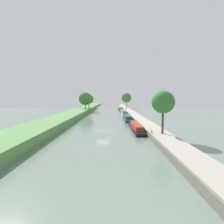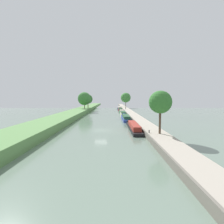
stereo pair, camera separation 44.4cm
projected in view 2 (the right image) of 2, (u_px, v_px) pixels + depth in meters
The scene contains 17 objects.
ground_plane at pixel (101, 130), 37.03m from camera, with size 160.00×160.00×0.00m, color slate.
left_grassy_bank at pixel (44, 126), 37.01m from camera, with size 7.38×260.00×1.65m.
right_towpath at pixel (150, 128), 36.95m from camera, with size 3.41×260.00×0.87m.
stone_quay at pixel (141, 128), 36.96m from camera, with size 0.25×260.00×0.92m.
narrowboat_black at pixel (134, 127), 38.02m from camera, with size 1.80×15.56×2.02m.
narrowboat_blue at pixel (126, 118), 55.05m from camera, with size 2.12×14.87×2.18m.
narrowboat_cream at pixel (124, 113), 69.77m from camera, with size 1.93×12.16×1.98m.
narrowboat_green at pixel (122, 111), 81.47m from camera, with size 1.97×10.19×1.88m.
narrowboat_maroon at pixel (121, 109), 93.87m from camera, with size 2.03×11.61×1.92m.
narrowboat_navy at pixel (120, 108), 106.89m from camera, with size 2.03×11.83×2.03m.
tree_rightbank_near at pixel (161, 102), 28.78m from camera, with size 3.68×3.68×6.97m.
tree_rightbank_midnear at pixel (126, 98), 114.83m from camera, with size 6.28×6.28×9.04m.
tree_leftbank_downstream at pixel (85, 99), 84.12m from camera, with size 6.11×6.11×7.68m.
tree_leftbank_upstream at pixel (89, 99), 90.65m from camera, with size 4.64×4.64×6.71m.
person_walking at pixel (126, 108), 90.39m from camera, with size 0.34×0.34×1.66m.
mooring_bollard_near at pixel (150, 132), 29.82m from camera, with size 0.16×0.16×0.45m.
mooring_bollard_far at pixel (123, 107), 112.28m from camera, with size 0.16×0.16×0.45m.
Camera 2 is at (2.35, -36.60, 6.68)m, focal length 28.86 mm.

